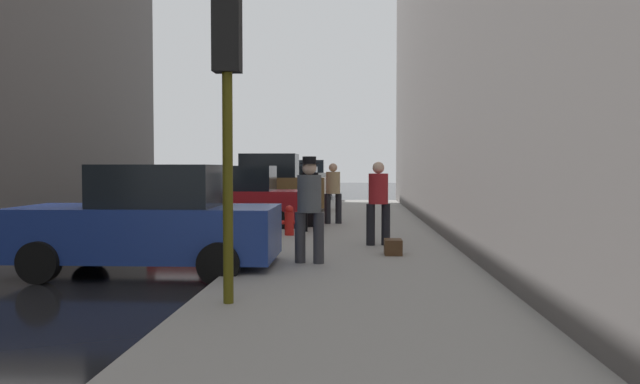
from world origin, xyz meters
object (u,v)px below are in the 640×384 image
(parked_white_van, at_px, (307,178))
(duffel_bag, at_px, (393,247))
(pedestrian_in_red_jacket, at_px, (378,199))
(pedestrian_with_fedora, at_px, (310,192))
(fire_hydrant, at_px, (289,221))
(traffic_light, at_px, (227,80))
(parked_silver_sedan, at_px, (298,183))
(parked_gray_coupe, at_px, (285,186))
(pedestrian_in_tan_coat, at_px, (333,190))
(parked_blue_sedan, at_px, (151,222))
(parked_red_hatchback, at_px, (234,200))
(pedestrian_with_beanie, at_px, (309,204))
(parked_bronze_suv, at_px, (266,186))
(rolling_suitcase, at_px, (314,214))

(parked_white_van, xyz_separation_m, duffel_bag, (4.04, -31.92, -0.74))
(pedestrian_in_red_jacket, bearing_deg, pedestrian_with_fedora, 121.08)
(fire_hydrant, distance_m, pedestrian_in_red_jacket, 2.74)
(traffic_light, distance_m, duffel_bag, 5.34)
(parked_silver_sedan, bearing_deg, duffel_bag, -80.91)
(pedestrian_with_fedora, bearing_deg, parked_gray_coupe, 98.83)
(parked_white_van, bearing_deg, pedestrian_in_tan_coat, -83.95)
(parked_blue_sedan, xyz_separation_m, pedestrian_in_red_jacket, (3.82, 2.79, 0.26))
(parked_red_hatchback, relative_size, pedestrian_in_red_jacket, 2.46)
(parked_gray_coupe, xyz_separation_m, pedestrian_in_tan_coat, (2.72, -12.16, 0.26))
(parked_silver_sedan, bearing_deg, pedestrian_with_beanie, -84.40)
(parked_blue_sedan, relative_size, pedestrian_with_fedora, 2.37)
(parked_bronze_suv, distance_m, fire_hydrant, 8.87)
(fire_hydrant, height_order, pedestrian_in_red_jacket, pedestrian_in_red_jacket)
(fire_hydrant, distance_m, duffel_bag, 3.85)
(parked_bronze_suv, xyz_separation_m, pedestrian_with_beanie, (2.58, -12.88, 0.10))
(parked_white_van, bearing_deg, pedestrian_with_beanie, -85.53)
(parked_red_hatchback, distance_m, pedestrian_in_red_jacket, 5.71)
(parked_gray_coupe, bearing_deg, parked_white_van, 90.00)
(parked_bronze_suv, height_order, pedestrian_in_tan_coat, parked_bronze_suv)
(parked_red_hatchback, distance_m, pedestrian_in_tan_coat, 2.81)
(pedestrian_in_red_jacket, bearing_deg, fire_hydrant, 138.91)
(pedestrian_with_beanie, distance_m, pedestrian_in_red_jacket, 2.76)
(parked_red_hatchback, relative_size, parked_white_van, 0.91)
(parked_bronze_suv, height_order, pedestrian_with_beanie, parked_bronze_suv)
(parked_blue_sedan, xyz_separation_m, rolling_suitcase, (2.23, 6.88, -0.36))
(fire_hydrant, relative_size, duffel_bag, 1.60)
(parked_bronze_suv, height_order, pedestrian_in_red_jacket, parked_bronze_suv)
(rolling_suitcase, bearing_deg, pedestrian_with_fedora, -89.84)
(parked_blue_sedan, bearing_deg, pedestrian_in_red_jacket, 36.13)
(parked_silver_sedan, height_order, duffel_bag, parked_silver_sedan)
(fire_hydrant, relative_size, pedestrian_with_fedora, 0.40)
(parked_bronze_suv, height_order, duffel_bag, parked_bronze_suv)
(parked_silver_sedan, bearing_deg, pedestrian_in_red_jacket, -80.91)
(fire_hydrant, xyz_separation_m, duffel_bag, (2.24, -3.12, -0.21))
(parked_red_hatchback, distance_m, parked_bronze_suv, 6.19)
(parked_gray_coupe, bearing_deg, parked_silver_sedan, 90.00)
(pedestrian_with_beanie, bearing_deg, rolling_suitcase, 93.05)
(rolling_suitcase, height_order, duffel_bag, rolling_suitcase)
(parked_blue_sedan, bearing_deg, parked_gray_coupe, 90.00)
(parked_gray_coupe, relative_size, traffic_light, 1.17)
(parked_gray_coupe, xyz_separation_m, pedestrian_with_fedora, (2.24, -14.40, 0.29))
(parked_gray_coupe, bearing_deg, parked_red_hatchback, -90.00)
(pedestrian_with_fedora, bearing_deg, pedestrian_in_tan_coat, 77.68)
(parked_white_van, xyz_separation_m, traffic_light, (1.85, -36.12, 1.73))
(parked_gray_coupe, height_order, parked_silver_sedan, same)
(parked_blue_sedan, height_order, pedestrian_with_fedora, pedestrian_with_fedora)
(parked_blue_sedan, xyz_separation_m, pedestrian_with_fedora, (2.24, 5.41, 0.29))
(pedestrian_with_beanie, bearing_deg, parked_bronze_suv, 101.33)
(fire_hydrant, bearing_deg, parked_bronze_suv, 101.76)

